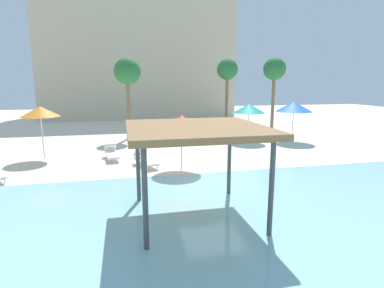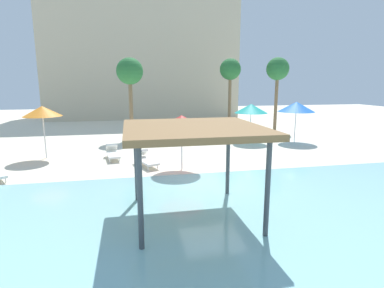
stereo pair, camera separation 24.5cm
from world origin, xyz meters
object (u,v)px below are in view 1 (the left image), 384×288
at_px(lounge_chair_0, 145,159).
at_px(palm_tree_1, 274,71).
at_px(beach_umbrella_teal_3, 249,108).
at_px(palm_tree_3, 127,73).
at_px(shade_pavilion, 196,132).
at_px(beach_umbrella_orange_0, 40,112).
at_px(lounge_chair_1, 112,153).
at_px(palm_tree_2, 227,71).
at_px(beach_umbrella_red_4, 181,122).
at_px(beach_umbrella_blue_2, 294,107).

relative_size(lounge_chair_0, palm_tree_1, 0.32).
relative_size(beach_umbrella_teal_3, palm_tree_3, 0.45).
distance_m(shade_pavilion, beach_umbrella_orange_0, 10.96).
xyz_separation_m(beach_umbrella_orange_0, lounge_chair_1, (3.57, -0.84, -2.22)).
bearing_deg(palm_tree_1, lounge_chair_0, -140.47).
bearing_deg(palm_tree_2, beach_umbrella_red_4, -116.99).
bearing_deg(beach_umbrella_teal_3, shade_pavilion, -119.81).
height_order(beach_umbrella_blue_2, palm_tree_1, palm_tree_1).
relative_size(beach_umbrella_red_4, lounge_chair_1, 1.32).
xyz_separation_m(beach_umbrella_teal_3, palm_tree_1, (4.25, 4.81, 2.73)).
height_order(shade_pavilion, palm_tree_3, palm_tree_3).
xyz_separation_m(lounge_chair_1, palm_tree_3, (1.12, 6.21, 4.40)).
relative_size(beach_umbrella_red_4, palm_tree_2, 0.42).
distance_m(beach_umbrella_orange_0, lounge_chair_0, 6.27).
bearing_deg(lounge_chair_1, beach_umbrella_orange_0, -110.96).
bearing_deg(beach_umbrella_blue_2, lounge_chair_1, -168.70).
xyz_separation_m(shade_pavilion, beach_umbrella_orange_0, (-6.31, 8.96, -0.07)).
xyz_separation_m(lounge_chair_0, palm_tree_2, (8.40, 12.19, 4.75)).
bearing_deg(beach_umbrella_red_4, shade_pavilion, -96.11).
relative_size(palm_tree_2, palm_tree_3, 1.06).
distance_m(lounge_chair_0, palm_tree_3, 9.18).
xyz_separation_m(beach_umbrella_teal_3, lounge_chair_0, (-7.49, -4.87, -1.98)).
xyz_separation_m(lounge_chair_0, palm_tree_3, (-0.52, 8.04, 4.40)).
xyz_separation_m(shade_pavilion, beach_umbrella_teal_3, (6.40, 11.17, -0.32)).
distance_m(beach_umbrella_orange_0, palm_tree_2, 16.81).
height_order(shade_pavilion, lounge_chair_1, shade_pavilion).
height_order(beach_umbrella_orange_0, lounge_chair_0, beach_umbrella_orange_0).
bearing_deg(beach_umbrella_orange_0, palm_tree_3, 48.85).
bearing_deg(lounge_chair_1, beach_umbrella_teal_3, 100.75).
height_order(beach_umbrella_red_4, palm_tree_3, palm_tree_3).
bearing_deg(lounge_chair_0, palm_tree_2, 126.19).
bearing_deg(palm_tree_2, beach_umbrella_blue_2, -75.01).
bearing_deg(lounge_chair_1, shade_pavilion, 10.96).
relative_size(beach_umbrella_blue_2, beach_umbrella_red_4, 1.07).
relative_size(palm_tree_1, palm_tree_2, 0.99).
bearing_deg(beach_umbrella_teal_3, lounge_chair_0, -146.95).
relative_size(beach_umbrella_orange_0, lounge_chair_1, 1.45).
xyz_separation_m(shade_pavilion, beach_umbrella_blue_2, (9.43, 10.55, -0.20)).
xyz_separation_m(beach_umbrella_orange_0, beach_umbrella_blue_2, (15.74, 1.59, -0.13)).
bearing_deg(lounge_chair_0, shade_pavilion, -9.41).
bearing_deg(palm_tree_2, palm_tree_3, -155.02).
bearing_deg(palm_tree_3, palm_tree_2, 24.98).
distance_m(shade_pavilion, lounge_chair_1, 8.87).
bearing_deg(beach_umbrella_teal_3, palm_tree_2, 82.90).
bearing_deg(shade_pavilion, palm_tree_2, 68.43).
bearing_deg(beach_umbrella_orange_0, palm_tree_1, 22.49).
xyz_separation_m(beach_umbrella_orange_0, palm_tree_2, (13.62, 9.53, 2.52)).
bearing_deg(palm_tree_3, beach_umbrella_teal_3, -21.55).
xyz_separation_m(beach_umbrella_orange_0, beach_umbrella_teal_3, (12.71, 2.20, -0.24)).
bearing_deg(lounge_chair_1, palm_tree_1, 112.74).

